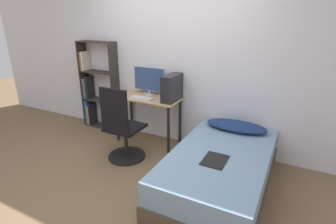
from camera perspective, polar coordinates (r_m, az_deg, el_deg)
The scene contains 11 objects.
ground_plane at distance 3.35m, azimuth -10.51°, elevation -15.53°, with size 14.00×14.00×0.00m, color brown.
wall_back at distance 4.06m, azimuth 1.34°, elevation 10.40°, with size 8.00×0.05×2.50m.
desk at distance 4.12m, azimuth -4.41°, elevation 1.44°, with size 1.03×0.50×0.75m.
bookshelf at distance 4.91m, azimuth -15.67°, elevation 4.82°, with size 0.71×0.23×1.55m.
office_chair at distance 3.70m, azimuth -9.89°, elevation -4.43°, with size 0.54×0.54×1.08m.
bed at distance 3.19m, azimuth 11.22°, elevation -12.35°, with size 1.07×1.90×0.49m.
pillow at distance 3.65m, azimuth 14.64°, elevation -2.95°, with size 0.81×0.36×0.11m.
magazine at distance 2.87m, azimuth 10.16°, elevation -10.28°, with size 0.24×0.32×0.01m.
monitor at distance 4.17m, azimuth -4.09°, elevation 6.94°, with size 0.55×0.19×0.44m.
keyboard at distance 4.02m, azimuth -5.73°, elevation 3.09°, with size 0.37×0.12×0.02m.
pc_tower at distance 3.85m, azimuth 0.89°, elevation 5.29°, with size 0.17×0.42×0.39m.
Camera 1 is at (1.74, -2.11, 1.93)m, focal length 28.00 mm.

